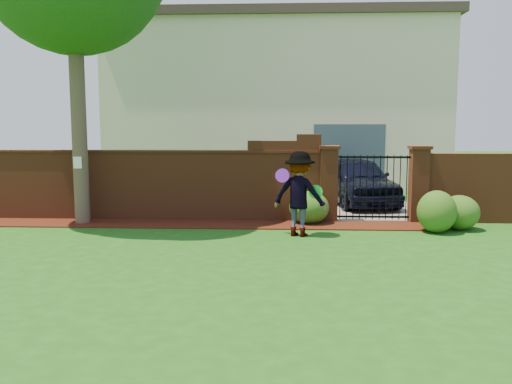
{
  "coord_description": "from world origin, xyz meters",
  "views": [
    {
      "loc": [
        1.26,
        -9.37,
        2.41
      ],
      "look_at": [
        0.73,
        1.4,
        1.05
      ],
      "focal_mm": 37.97,
      "sensor_mm": 36.0,
      "label": 1
    }
  ],
  "objects_px": {
    "frisbee_green": "(316,192)",
    "man": "(299,194)",
    "car": "(359,181)",
    "frisbee_purple": "(282,176)"
  },
  "relations": [
    {
      "from": "car",
      "to": "frisbee_green",
      "type": "bearing_deg",
      "value": -119.35
    },
    {
      "from": "car",
      "to": "frisbee_green",
      "type": "distance_m",
      "value": 4.98
    },
    {
      "from": "frisbee_green",
      "to": "man",
      "type": "bearing_deg",
      "value": 163.12
    },
    {
      "from": "man",
      "to": "frisbee_green",
      "type": "relative_size",
      "value": 6.16
    },
    {
      "from": "car",
      "to": "frisbee_purple",
      "type": "relative_size",
      "value": 14.03
    },
    {
      "from": "car",
      "to": "man",
      "type": "bearing_deg",
      "value": -123.6
    },
    {
      "from": "man",
      "to": "frisbee_purple",
      "type": "bearing_deg",
      "value": 33.71
    },
    {
      "from": "man",
      "to": "frisbee_green",
      "type": "bearing_deg",
      "value": -175.25
    },
    {
      "from": "frisbee_purple",
      "to": "frisbee_green",
      "type": "bearing_deg",
      "value": -2.62
    },
    {
      "from": "man",
      "to": "frisbee_green",
      "type": "xyz_separation_m",
      "value": [
        0.35,
        -0.11,
        0.07
      ]
    }
  ]
}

